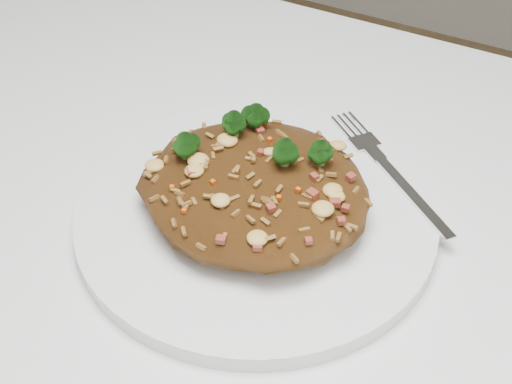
% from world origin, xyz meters
% --- Properties ---
extents(dining_table, '(1.20, 0.80, 0.75)m').
position_xyz_m(dining_table, '(0.00, 0.00, 0.66)').
color(dining_table, white).
rests_on(dining_table, ground).
extents(plate, '(0.27, 0.27, 0.01)m').
position_xyz_m(plate, '(0.04, 0.08, 0.76)').
color(plate, white).
rests_on(plate, dining_table).
extents(fried_rice, '(0.17, 0.16, 0.06)m').
position_xyz_m(fried_rice, '(0.04, 0.08, 0.79)').
color(fried_rice, brown).
rests_on(fried_rice, plate).
extents(fork, '(0.14, 0.11, 0.00)m').
position_xyz_m(fork, '(0.12, 0.16, 0.77)').
color(fork, silver).
rests_on(fork, plate).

